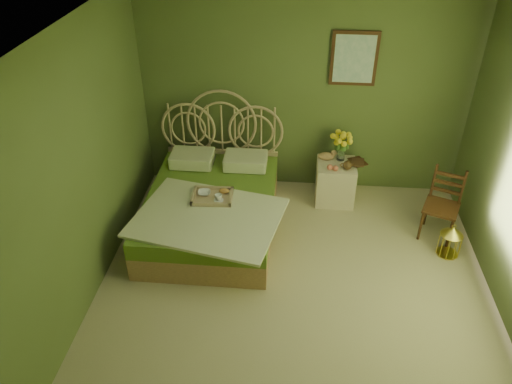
# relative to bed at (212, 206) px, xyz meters

# --- Properties ---
(floor) EXTENTS (4.50, 4.50, 0.00)m
(floor) POSITION_rel_bed_xyz_m (1.00, -1.20, -0.29)
(floor) COLOR tan
(floor) RESTS_ON ground
(ceiling) EXTENTS (4.50, 4.50, 0.00)m
(ceiling) POSITION_rel_bed_xyz_m (1.00, -1.20, 2.31)
(ceiling) COLOR silver
(ceiling) RESTS_ON wall_back
(wall_back) EXTENTS (4.00, 0.00, 4.00)m
(wall_back) POSITION_rel_bed_xyz_m (1.00, 1.05, 1.01)
(wall_back) COLOR #576B38
(wall_back) RESTS_ON floor
(wall_left) EXTENTS (0.00, 4.50, 4.50)m
(wall_left) POSITION_rel_bed_xyz_m (-1.00, -1.20, 1.01)
(wall_left) COLOR #576B38
(wall_left) RESTS_ON floor
(wall_art) EXTENTS (0.54, 0.04, 0.64)m
(wall_art) POSITION_rel_bed_xyz_m (1.56, 1.03, 1.46)
(wall_art) COLOR #371C0F
(wall_art) RESTS_ON wall_back
(bed) EXTENTS (1.71, 2.16, 1.34)m
(bed) POSITION_rel_bed_xyz_m (0.00, 0.00, 0.00)
(bed) COLOR tan
(bed) RESTS_ON floor
(nightstand) EXTENTS (0.48, 0.48, 0.96)m
(nightstand) POSITION_rel_bed_xyz_m (1.47, 0.71, 0.05)
(nightstand) COLOR #F5EAC7
(nightstand) RESTS_ON floor
(chair) EXTENTS (0.48, 0.48, 0.84)m
(chair) POSITION_rel_bed_xyz_m (2.62, 0.12, 0.17)
(chair) COLOR #371C0F
(chair) RESTS_ON floor
(birdcage) EXTENTS (0.24, 0.24, 0.36)m
(birdcage) POSITION_rel_bed_xyz_m (2.69, -0.26, -0.12)
(birdcage) COLOR gold
(birdcage) RESTS_ON floor
(book_lower) EXTENTS (0.25, 0.28, 0.02)m
(book_lower) POSITION_rel_bed_xyz_m (1.64, 0.72, 0.24)
(book_lower) COLOR #381E0F
(book_lower) RESTS_ON nightstand
(book_upper) EXTENTS (0.17, 0.22, 0.02)m
(book_upper) POSITION_rel_bed_xyz_m (1.64, 0.72, 0.26)
(book_upper) COLOR #472819
(book_upper) RESTS_ON nightstand
(cereal_bowl) EXTENTS (0.16, 0.16, 0.04)m
(cereal_bowl) POSITION_rel_bed_xyz_m (-0.06, -0.10, 0.24)
(cereal_bowl) COLOR white
(cereal_bowl) RESTS_ON bed
(coffee_cup) EXTENTS (0.09, 0.09, 0.08)m
(coffee_cup) POSITION_rel_bed_xyz_m (0.12, -0.21, 0.26)
(coffee_cup) COLOR white
(coffee_cup) RESTS_ON bed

